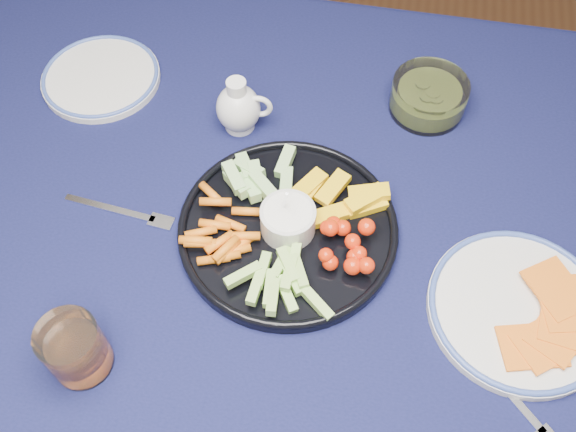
% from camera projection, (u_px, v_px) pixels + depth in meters
% --- Properties ---
extents(dining_table, '(1.67, 1.07, 0.75)m').
position_uv_depth(dining_table, '(294.00, 258.00, 1.04)').
color(dining_table, '#482A18').
rests_on(dining_table, ground).
extents(crudite_platter, '(0.33, 0.33, 0.10)m').
position_uv_depth(crudite_platter, '(287.00, 225.00, 0.94)').
color(crudite_platter, black).
rests_on(crudite_platter, dining_table).
extents(creamer_pitcher, '(0.09, 0.07, 0.10)m').
position_uv_depth(creamer_pitcher, '(239.00, 108.00, 1.04)').
color(creamer_pitcher, white).
rests_on(creamer_pitcher, dining_table).
extents(pickle_bowl, '(0.13, 0.13, 0.06)m').
position_uv_depth(pickle_bowl, '(428.00, 98.00, 1.07)').
color(pickle_bowl, white).
rests_on(pickle_bowl, dining_table).
extents(cheese_plate, '(0.25, 0.25, 0.03)m').
position_uv_depth(cheese_plate, '(519.00, 308.00, 0.88)').
color(cheese_plate, silver).
rests_on(cheese_plate, dining_table).
extents(juice_tumbler, '(0.08, 0.08, 0.09)m').
position_uv_depth(juice_tumbler, '(76.00, 351.00, 0.81)').
color(juice_tumbler, white).
rests_on(juice_tumbler, dining_table).
extents(fork_left, '(0.18, 0.03, 0.00)m').
position_uv_depth(fork_left, '(128.00, 213.00, 0.98)').
color(fork_left, silver).
rests_on(fork_left, dining_table).
extents(fork_right, '(0.13, 0.13, 0.00)m').
position_uv_depth(fork_right, '(519.00, 405.00, 0.81)').
color(fork_right, silver).
rests_on(fork_right, dining_table).
extents(side_plate_extra, '(0.21, 0.21, 0.02)m').
position_uv_depth(side_plate_extra, '(101.00, 77.00, 1.13)').
color(side_plate_extra, silver).
rests_on(side_plate_extra, dining_table).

